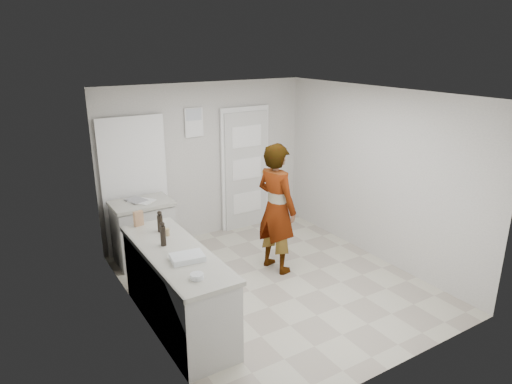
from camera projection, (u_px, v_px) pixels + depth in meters
ground at (275, 283)px, 6.11m from camera, size 4.00×4.00×0.00m
room_shell at (198, 177)px, 7.28m from camera, size 4.00×4.00×4.00m
main_counter at (178, 291)px, 5.09m from camera, size 0.64×1.96×0.93m
side_counter at (144, 234)px, 6.60m from camera, size 0.84×0.61×0.93m
person at (276, 208)px, 6.24m from camera, size 0.56×0.74×1.82m
cake_mix_box at (138, 219)px, 5.58m from camera, size 0.12×0.08×0.19m
spice_jar at (167, 232)px, 5.31m from camera, size 0.06×0.06×0.09m
oil_cruet_a at (160, 222)px, 5.39m from camera, size 0.07×0.07×0.26m
oil_cruet_b at (163, 234)px, 5.02m from camera, size 0.06×0.06×0.28m
baking_dish at (187, 258)px, 4.71m from camera, size 0.37×0.28×0.06m
egg_bowl at (197, 276)px, 4.34m from camera, size 0.13×0.13×0.05m
papers at (142, 201)px, 6.47m from camera, size 0.40×0.42×0.01m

